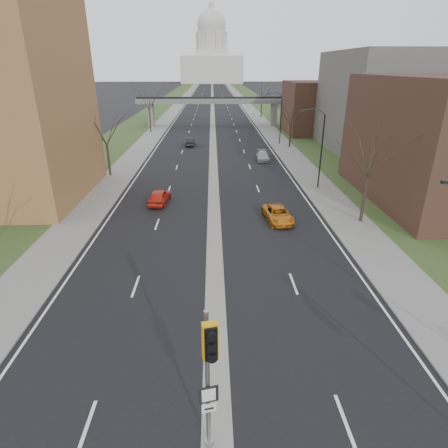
{
  "coord_description": "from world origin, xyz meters",
  "views": [
    {
      "loc": [
        -0.03,
        -8.29,
        12.8
      ],
      "look_at": [
        0.58,
        12.22,
        4.11
      ],
      "focal_mm": 30.0,
      "sensor_mm": 36.0,
      "label": 1
    }
  ],
  "objects_px": {
    "car_left_far": "(190,142)",
    "car_left_near": "(159,196)",
    "signal_pole_median": "(209,364)",
    "car_right_mid": "(263,156)",
    "car_right_near": "(278,214)"
  },
  "relations": [
    {
      "from": "car_left_far",
      "to": "car_left_near",
      "type": "bearing_deg",
      "value": 86.46
    },
    {
      "from": "car_left_near",
      "to": "car_left_far",
      "type": "height_order",
      "value": "car_left_near"
    },
    {
      "from": "signal_pole_median",
      "to": "car_left_far",
      "type": "relative_size",
      "value": 1.43
    },
    {
      "from": "signal_pole_median",
      "to": "car_right_mid",
      "type": "height_order",
      "value": "signal_pole_median"
    },
    {
      "from": "car_right_near",
      "to": "car_right_mid",
      "type": "distance_m",
      "value": 23.36
    },
    {
      "from": "car_left_near",
      "to": "signal_pole_median",
      "type": "bearing_deg",
      "value": 107.14
    },
    {
      "from": "car_left_near",
      "to": "car_left_far",
      "type": "bearing_deg",
      "value": -86.93
    },
    {
      "from": "car_left_far",
      "to": "car_right_mid",
      "type": "relative_size",
      "value": 0.95
    },
    {
      "from": "car_right_near",
      "to": "car_left_far",
      "type": "bearing_deg",
      "value": 99.17
    },
    {
      "from": "car_left_near",
      "to": "car_right_near",
      "type": "xyz_separation_m",
      "value": [
        11.17,
        -4.93,
        -0.09
      ]
    },
    {
      "from": "car_left_near",
      "to": "car_right_near",
      "type": "bearing_deg",
      "value": 162.18
    },
    {
      "from": "car_left_far",
      "to": "car_right_near",
      "type": "height_order",
      "value": "car_left_far"
    },
    {
      "from": "signal_pole_median",
      "to": "car_right_mid",
      "type": "relative_size",
      "value": 1.36
    },
    {
      "from": "signal_pole_median",
      "to": "car_right_near",
      "type": "height_order",
      "value": "signal_pole_median"
    },
    {
      "from": "car_left_far",
      "to": "car_right_mid",
      "type": "height_order",
      "value": "car_left_far"
    }
  ]
}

